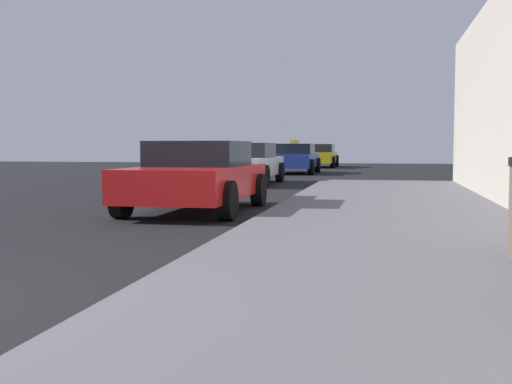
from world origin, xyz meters
TOP-DOWN VIEW (x-y plane):
  - sidewalk at (4.00, 0.00)m, footprint 4.00×32.00m
  - car_red at (0.54, 7.44)m, footprint 2.00×4.03m
  - car_white at (-0.37, 15.73)m, footprint 2.00×4.34m
  - car_blue at (0.06, 23.69)m, footprint 2.00×4.09m
  - car_yellow at (0.35, 31.74)m, footprint 1.92×4.46m

SIDE VIEW (x-z plane):
  - sidewalk at x=4.00m, z-range 0.00..0.15m
  - car_red at x=0.54m, z-range 0.01..1.28m
  - car_yellow at x=0.35m, z-range 0.01..1.28m
  - car_blue at x=0.06m, z-range -0.07..1.36m
  - car_white at x=-0.37m, z-range 0.01..1.28m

